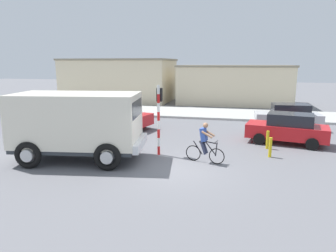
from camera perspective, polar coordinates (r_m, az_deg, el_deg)
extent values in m
plane|color=slate|center=(12.21, 1.36, -8.06)|extent=(120.00, 120.00, 0.00)
cube|color=#ADADA8|center=(25.21, 7.64, 2.39)|extent=(80.00, 5.00, 0.16)
cube|color=silver|center=(13.47, -16.74, 1.25)|extent=(5.51, 3.25, 2.20)
cube|color=#2D3338|center=(13.72, -16.45, -3.60)|extent=(5.40, 3.18, 0.16)
cube|color=silver|center=(12.97, -5.26, -3.22)|extent=(0.59, 2.38, 0.36)
cube|color=black|center=(12.69, -6.06, 3.33)|extent=(0.44, 2.12, 0.70)
torus|color=black|center=(14.46, -8.65, -2.76)|extent=(1.12, 0.40, 1.10)
cylinder|color=beige|center=(14.46, -8.65, -2.76)|extent=(0.53, 0.37, 0.50)
torus|color=black|center=(12.07, -11.39, -5.78)|extent=(1.12, 0.40, 1.10)
cylinder|color=beige|center=(12.07, -11.39, -5.78)|extent=(0.53, 0.37, 0.50)
torus|color=black|center=(15.50, -20.34, -2.38)|extent=(1.12, 0.40, 1.10)
cylinder|color=beige|center=(15.50, -20.34, -2.38)|extent=(0.53, 0.37, 0.50)
torus|color=black|center=(13.31, -24.92, -5.02)|extent=(1.12, 0.40, 1.10)
cylinder|color=beige|center=(13.31, -24.92, -5.02)|extent=(0.53, 0.37, 0.50)
torus|color=black|center=(12.81, 9.17, -5.65)|extent=(0.67, 0.20, 0.68)
torus|color=black|center=(13.14, 4.78, -5.09)|extent=(0.67, 0.20, 0.68)
cylinder|color=black|center=(12.76, 7.76, -3.04)|extent=(0.59, 0.18, 0.09)
cylinder|color=black|center=(12.80, 7.98, -4.13)|extent=(0.50, 0.16, 0.57)
cylinder|color=black|center=(13.00, 5.63, -4.06)|extent=(0.44, 0.15, 0.57)
cylinder|color=black|center=(12.73, 9.10, -4.37)|extent=(0.10, 0.06, 0.59)
cylinder|color=black|center=(12.66, 9.04, -2.99)|extent=(0.15, 0.49, 0.03)
cube|color=black|center=(12.86, 6.50, -3.01)|extent=(0.26, 0.17, 0.06)
cube|color=#3351A8|center=(12.76, 6.75, -1.60)|extent=(0.36, 0.38, 0.59)
sphere|color=#9E7051|center=(12.65, 7.09, 0.13)|extent=(0.22, 0.22, 0.22)
cylinder|color=#2D334C|center=(12.98, 6.96, -3.92)|extent=(0.32, 0.19, 0.57)
cylinder|color=#9E7051|center=(12.83, 7.84, -1.32)|extent=(0.50, 0.20, 0.29)
cylinder|color=#2D334C|center=(12.80, 6.66, -4.14)|extent=(0.32, 0.19, 0.57)
cylinder|color=#9E7051|center=(12.54, 7.36, -1.62)|extent=(0.50, 0.20, 0.29)
cylinder|color=red|center=(13.98, -1.75, -4.61)|extent=(0.12, 0.12, 0.40)
cylinder|color=white|center=(13.87, -1.76, -3.03)|extent=(0.12, 0.12, 0.40)
cylinder|color=red|center=(13.78, -1.78, -1.42)|extent=(0.12, 0.12, 0.40)
cylinder|color=white|center=(13.69, -1.79, 0.21)|extent=(0.12, 0.12, 0.40)
cylinder|color=red|center=(13.62, -1.80, 1.86)|extent=(0.12, 0.12, 0.40)
cylinder|color=white|center=(13.55, -1.81, 3.53)|extent=(0.12, 0.12, 0.40)
cylinder|color=red|center=(13.50, -1.82, 5.21)|extent=(0.12, 0.12, 0.40)
cylinder|color=white|center=(13.46, -1.83, 6.90)|extent=(0.12, 0.12, 0.40)
cube|color=black|center=(13.66, -1.63, 5.92)|extent=(0.24, 0.20, 0.60)
sphere|color=orange|center=(13.77, -1.50, 5.97)|extent=(0.14, 0.14, 0.14)
cube|color=red|center=(16.97, 21.42, -0.93)|extent=(4.25, 2.43, 0.70)
cube|color=black|center=(16.85, 22.09, 1.19)|extent=(2.43, 1.84, 0.60)
cylinder|color=black|center=(16.32, 16.82, -2.36)|extent=(0.62, 0.29, 0.60)
cylinder|color=black|center=(17.96, 17.54, -1.14)|extent=(0.62, 0.29, 0.60)
cylinder|color=black|center=(16.22, 25.54, -3.11)|extent=(0.62, 0.29, 0.60)
cylinder|color=black|center=(17.88, 25.44, -1.80)|extent=(0.62, 0.29, 0.60)
cube|color=#B7B7BC|center=(20.89, 21.58, 1.31)|extent=(4.08, 1.90, 0.70)
cube|color=black|center=(20.82, 22.12, 3.06)|extent=(2.27, 1.55, 0.60)
cylinder|color=black|center=(19.91, 18.47, 0.03)|extent=(0.61, 0.21, 0.60)
cylinder|color=black|center=(21.56, 17.85, 0.94)|extent=(0.61, 0.21, 0.60)
cylinder|color=black|center=(20.42, 25.37, -0.22)|extent=(0.61, 0.21, 0.60)
cylinder|color=black|center=(22.04, 24.25, 0.68)|extent=(0.61, 0.21, 0.60)
cube|color=red|center=(19.79, -8.94, 1.46)|extent=(4.28, 2.54, 0.70)
cube|color=black|center=(19.77, -9.36, 3.35)|extent=(2.46, 1.90, 0.60)
cylinder|color=black|center=(19.90, -4.58, 0.60)|extent=(0.62, 0.31, 0.60)
cylinder|color=black|center=(18.48, -7.24, -0.32)|extent=(0.62, 0.31, 0.60)
cylinder|color=black|center=(21.24, -10.36, 1.16)|extent=(0.62, 0.31, 0.60)
cylinder|color=black|center=(19.92, -13.23, 0.34)|extent=(0.62, 0.31, 0.60)
cylinder|color=#2D334C|center=(21.25, -8.81, 1.56)|extent=(0.22, 0.22, 0.85)
cube|color=#338C51|center=(21.13, -8.87, 3.44)|extent=(0.34, 0.22, 0.56)
sphere|color=#9E7051|center=(21.08, -8.90, 4.49)|extent=(0.20, 0.20, 0.20)
cylinder|color=gold|center=(14.30, 18.73, -3.83)|extent=(0.14, 0.14, 0.90)
cylinder|color=gold|center=(15.65, 18.26, -2.48)|extent=(0.14, 0.14, 0.90)
cube|color=beige|center=(34.85, -8.97, 8.44)|extent=(11.47, 7.19, 4.41)
cube|color=gray|center=(34.80, -9.10, 12.23)|extent=(11.70, 7.33, 0.20)
cube|color=beige|center=(32.29, 12.32, 7.48)|extent=(11.08, 6.09, 3.75)
cube|color=gray|center=(32.21, 12.47, 10.98)|extent=(11.31, 6.21, 0.20)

